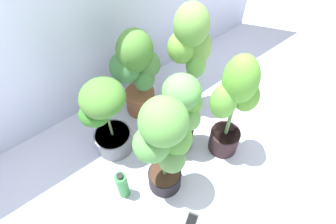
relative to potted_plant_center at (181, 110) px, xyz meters
name	(u,v)px	position (x,y,z in m)	size (l,w,h in m)	color
ground_plane	(182,153)	(-0.04, -0.08, -0.41)	(8.00, 8.00, 0.00)	silver
potted_plant_center	(181,110)	(0.00, 0.00, 0.00)	(0.37, 0.35, 0.70)	black
potted_plant_front_right	(234,104)	(0.24, -0.23, 0.10)	(0.38, 0.30, 0.90)	#311E1F
potted_plant_front_left	(165,144)	(-0.29, -0.19, 0.11)	(0.39, 0.38, 0.87)	black
potted_plant_back_right	(191,49)	(0.33, 0.29, 0.16)	(0.37, 0.34, 0.93)	black
potted_plant_back_center	(137,70)	(-0.03, 0.47, 0.04)	(0.38, 0.36, 0.79)	#955635
potted_plant_back_left	(106,116)	(-0.41, 0.29, -0.03)	(0.42, 0.41, 0.67)	slate
cell_phone	(191,223)	(-0.33, -0.51, -0.41)	(0.16, 0.13, 0.01)	#333938
nutrient_bottle	(122,185)	(-0.55, -0.07, -0.29)	(0.08, 0.08, 0.27)	#2F8C3A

